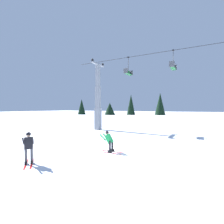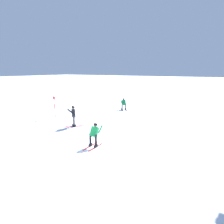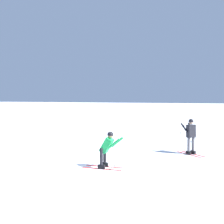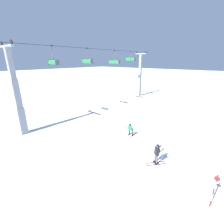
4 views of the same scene
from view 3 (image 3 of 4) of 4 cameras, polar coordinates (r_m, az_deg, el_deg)
ground_plane at (r=12.85m, az=-0.64°, el=-9.97°), size 260.00×260.00×0.00m
skier_carving_main at (r=11.74m, az=-0.99°, el=-6.92°), size 1.69×0.74×1.63m
skier_distant_uphill at (r=15.07m, az=15.26°, el=-4.10°), size 1.58×1.43×1.82m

